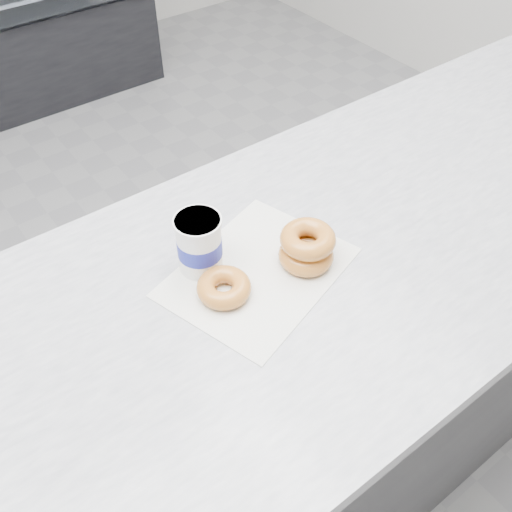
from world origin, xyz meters
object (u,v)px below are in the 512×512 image
(counter, at_px, (205,447))
(donut_stack, at_px, (307,247))
(donut_single, at_px, (224,287))
(coffee_cup, at_px, (199,244))

(counter, height_order, donut_stack, donut_stack)
(donut_stack, bearing_deg, counter, -179.84)
(donut_single, bearing_deg, donut_stack, -7.91)
(counter, relative_size, donut_single, 30.61)
(donut_single, relative_size, donut_stack, 0.72)
(donut_single, relative_size, coffee_cup, 0.84)
(donut_stack, bearing_deg, donut_single, 172.09)
(counter, xyz_separation_m, coffee_cup, (0.10, 0.11, 0.51))
(donut_single, bearing_deg, counter, -164.73)
(donut_single, xyz_separation_m, coffee_cup, (0.01, 0.08, 0.04))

